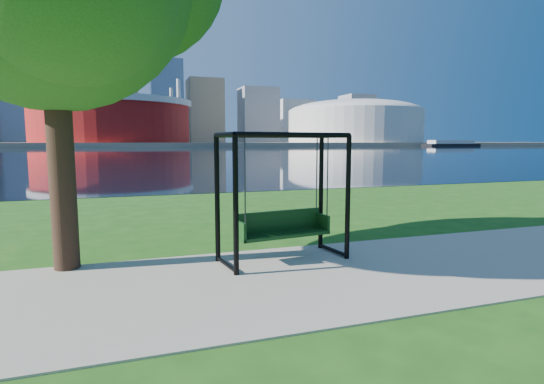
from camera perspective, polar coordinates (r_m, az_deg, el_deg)
name	(u,v)px	position (r m, az deg, el deg)	size (l,w,h in m)	color
ground	(263,273)	(7.75, -1.19, -10.82)	(900.00, 900.00, 0.00)	#1E5114
path	(272,281)	(7.29, 0.02, -11.83)	(120.00, 4.00, 0.03)	#9E937F
river	(138,151)	(109.10, -17.54, 5.22)	(900.00, 180.00, 0.02)	black
far_bank	(132,144)	(313.06, -18.34, 6.17)	(900.00, 228.00, 2.00)	#937F60
stadium	(112,119)	(242.47, -20.72, 9.13)	(83.00, 83.00, 32.00)	maroon
arena	(355,121)	(278.56, 11.06, 9.42)	(84.00, 84.00, 26.56)	beige
skyline	(123,95)	(328.17, -19.34, 12.25)	(392.00, 66.00, 96.50)	gray
swing	(283,200)	(8.25, 1.43, -1.07)	(2.58, 1.38, 2.51)	black
barge	(451,143)	(252.30, 22.94, 6.03)	(32.47, 8.68, 3.25)	black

